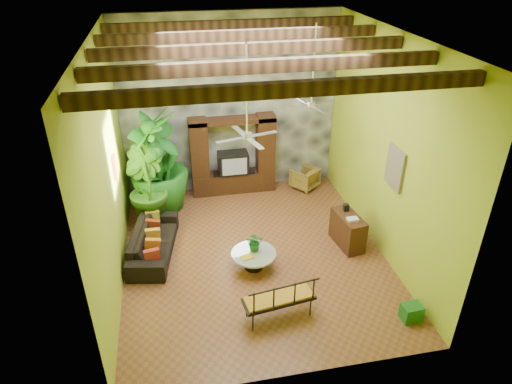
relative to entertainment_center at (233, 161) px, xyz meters
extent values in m
plane|color=brown|center=(0.00, -3.14, -0.97)|extent=(7.00, 7.00, 0.00)
cube|color=silver|center=(0.00, -3.14, 4.03)|extent=(6.00, 7.00, 0.02)
cube|color=#ADBD2B|center=(0.00, 0.36, 1.53)|extent=(6.00, 0.02, 5.00)
cube|color=#ADBD2B|center=(-3.00, -3.14, 1.53)|extent=(0.02, 7.00, 5.00)
cube|color=#ADBD2B|center=(3.00, -3.14, 1.53)|extent=(0.02, 7.00, 5.00)
cube|color=#36383E|center=(0.00, 0.30, 1.53)|extent=(5.98, 0.10, 4.98)
cube|color=#382412|center=(0.00, -5.74, 3.81)|extent=(5.95, 0.16, 0.22)
cube|color=#382412|center=(0.00, -4.44, 3.81)|extent=(5.95, 0.16, 0.22)
cube|color=#382412|center=(0.00, -3.14, 3.81)|extent=(5.95, 0.16, 0.22)
cube|color=#382412|center=(0.00, -1.84, 3.81)|extent=(5.95, 0.16, 0.22)
cube|color=#382412|center=(0.00, -0.54, 3.81)|extent=(5.95, 0.16, 0.22)
cube|color=black|center=(0.00, 0.00, -0.67)|extent=(2.40, 0.50, 0.60)
cube|color=black|center=(-0.95, 0.00, 0.33)|extent=(0.50, 0.48, 2.00)
cube|color=black|center=(0.95, 0.00, 0.33)|extent=(0.50, 0.48, 2.00)
cube|color=black|center=(0.00, 0.00, 1.23)|extent=(2.40, 0.48, 0.12)
cube|color=black|center=(0.00, -0.02, -0.05)|extent=(0.85, 0.52, 0.62)
cube|color=#8C99A8|center=(0.00, -0.29, -0.05)|extent=(0.70, 0.02, 0.50)
cylinder|color=silver|center=(-0.20, -3.54, 3.13)|extent=(0.04, 0.04, 1.80)
cylinder|color=silver|center=(-0.20, -3.54, 2.23)|extent=(0.18, 0.18, 0.12)
cube|color=silver|center=(0.15, -3.44, 2.21)|extent=(0.58, 0.26, 0.01)
cube|color=silver|center=(-0.29, -3.19, 2.21)|extent=(0.26, 0.58, 0.01)
cube|color=silver|center=(-0.55, -3.63, 2.21)|extent=(0.58, 0.26, 0.01)
cube|color=silver|center=(-0.11, -3.88, 2.21)|extent=(0.26, 0.58, 0.01)
cylinder|color=silver|center=(1.60, -1.94, 3.13)|extent=(0.04, 0.04, 1.80)
cylinder|color=silver|center=(1.60, -1.94, 2.23)|extent=(0.18, 0.18, 0.12)
cube|color=silver|center=(1.95, -1.84, 2.21)|extent=(0.58, 0.26, 0.01)
cube|color=silver|center=(1.51, -1.59, 2.21)|extent=(0.26, 0.58, 0.01)
cube|color=silver|center=(1.25, -2.03, 2.21)|extent=(0.58, 0.26, 0.01)
cube|color=silver|center=(1.69, -2.28, 2.21)|extent=(0.26, 0.58, 0.01)
cube|color=orange|center=(-2.96, -2.14, 1.13)|extent=(0.06, 0.32, 0.55)
cube|color=#235D83|center=(2.96, -3.74, 1.33)|extent=(0.06, 0.70, 0.90)
imported|color=black|center=(-2.32, -2.64, -0.63)|extent=(1.27, 2.39, 0.66)
imported|color=olive|center=(2.11, -0.21, -0.65)|extent=(0.97, 0.97, 0.64)
imported|color=#1B691E|center=(-2.08, -0.72, 0.42)|extent=(1.73, 1.73, 2.76)
imported|color=#255917|center=(-2.43, -1.33, 0.12)|extent=(1.46, 1.53, 2.18)
imported|color=#1C641A|center=(-2.10, -0.62, 0.44)|extent=(1.66, 1.66, 2.82)
cylinder|color=black|center=(-0.10, -3.63, -0.79)|extent=(0.43, 0.43, 0.36)
cylinder|color=#B2BEB9|center=(-0.10, -3.63, -0.59)|extent=(1.02, 1.02, 0.04)
imported|color=#1B6622|center=(-0.04, -3.52, -0.35)|extent=(0.47, 0.43, 0.44)
cube|color=yellow|center=(-0.27, -3.77, -0.55)|extent=(0.31, 0.25, 0.03)
cube|color=black|center=(0.10, -5.23, -0.52)|extent=(1.47, 0.67, 0.06)
cube|color=#B97D21|center=(0.10, -5.23, -0.48)|extent=(1.39, 0.62, 0.06)
cube|color=black|center=(0.10, -5.49, -0.25)|extent=(1.41, 0.25, 0.54)
cube|color=#382211|center=(2.30, -3.19, -0.56)|extent=(0.60, 1.08, 0.82)
cube|color=#1D6F35|center=(2.65, -5.80, -0.79)|extent=(0.41, 0.31, 0.34)
camera|label=1|loc=(-1.63, -11.70, 5.69)|focal=32.00mm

